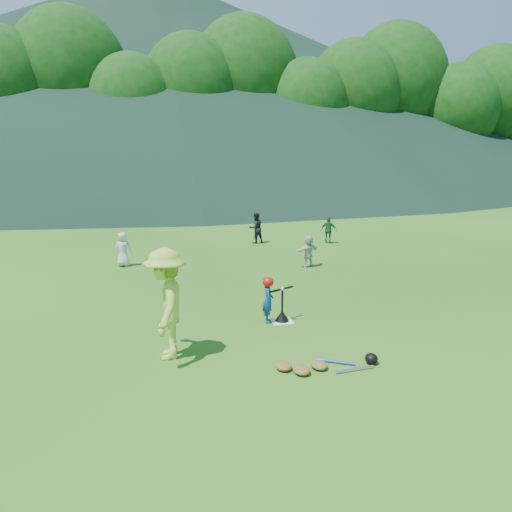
{
  "coord_description": "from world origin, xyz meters",
  "views": [
    {
      "loc": [
        -2.82,
        -9.76,
        3.74
      ],
      "look_at": [
        0.0,
        2.5,
        0.9
      ],
      "focal_mm": 35.0,
      "sensor_mm": 36.0,
      "label": 1
    }
  ],
  "objects": [
    {
      "name": "home_plate",
      "position": [
        0.0,
        0.0,
        0.01
      ],
      "size": [
        0.45,
        0.45,
        0.02
      ],
      "primitive_type": "cube",
      "color": "silver",
      "rests_on": "ground"
    },
    {
      "name": "outfield_fence",
      "position": [
        0.0,
        28.0,
        0.7
      ],
      "size": [
        70.07,
        0.08,
        1.33
      ],
      "color": "gray",
      "rests_on": "ground"
    },
    {
      "name": "batter_child",
      "position": [
        -0.3,
        0.05,
        0.49
      ],
      "size": [
        0.28,
        0.38,
        0.97
      ],
      "primitive_type": "imported",
      "rotation": [
        0.0,
        0.0,
        1.43
      ],
      "color": "navy",
      "rests_on": "ground"
    },
    {
      "name": "adult_coach",
      "position": [
        -2.49,
        -1.27,
        0.99
      ],
      "size": [
        0.89,
        1.36,
        1.99
      ],
      "primitive_type": "imported",
      "rotation": [
        0.0,
        0.0,
        -1.69
      ],
      "color": "#AED43E",
      "rests_on": "ground"
    },
    {
      "name": "fielder_a",
      "position": [
        -3.45,
        5.91,
        0.54
      ],
      "size": [
        0.59,
        0.45,
        1.08
      ],
      "primitive_type": "imported",
      "rotation": [
        0.0,
        0.0,
        2.92
      ],
      "color": "silver",
      "rests_on": "ground"
    },
    {
      "name": "batting_tee",
      "position": [
        0.0,
        0.0,
        0.13
      ],
      "size": [
        0.3,
        0.3,
        0.68
      ],
      "color": "black",
      "rests_on": "home_plate"
    },
    {
      "name": "tree_line",
      "position": [
        0.2,
        33.83,
        8.21
      ],
      "size": [
        70.04,
        11.4,
        14.82
      ],
      "color": "#382314",
      "rests_on": "ground"
    },
    {
      "name": "batter_gear",
      "position": [
        -0.28,
        0.06,
        0.88
      ],
      "size": [
        0.72,
        0.3,
        0.33
      ],
      "color": "red",
      "rests_on": "ground"
    },
    {
      "name": "fielder_d",
      "position": [
        2.12,
        4.53,
        0.5
      ],
      "size": [
        0.97,
        0.64,
        1.0
      ],
      "primitive_type": "imported",
      "rotation": [
        0.0,
        0.0,
        3.55
      ],
      "color": "#BBBBBB",
      "rests_on": "ground"
    },
    {
      "name": "fielder_c",
      "position": [
        4.1,
        7.94,
        0.51
      ],
      "size": [
        0.65,
        0.48,
        1.03
      ],
      "primitive_type": "imported",
      "rotation": [
        0.0,
        0.0,
        2.71
      ],
      "color": "#1C5E2F",
      "rests_on": "ground"
    },
    {
      "name": "baseball",
      "position": [
        0.0,
        0.0,
        0.74
      ],
      "size": [
        0.08,
        0.08,
        0.08
      ],
      "primitive_type": "sphere",
      "color": "white",
      "rests_on": "batting_tee"
    },
    {
      "name": "ground",
      "position": [
        0.0,
        0.0,
        0.0
      ],
      "size": [
        120.0,
        120.0,
        0.0
      ],
      "primitive_type": "plane",
      "color": "#2A6316",
      "rests_on": "ground"
    },
    {
      "name": "equipment_pile",
      "position": [
        -0.01,
        -2.36,
        0.07
      ],
      "size": [
        1.8,
        0.61,
        0.19
      ],
      "color": "olive",
      "rests_on": "ground"
    },
    {
      "name": "distant_hills",
      "position": [
        -7.63,
        81.81,
        14.98
      ],
      "size": [
        155.0,
        140.0,
        32.0
      ],
      "color": "black",
      "rests_on": "ground"
    },
    {
      "name": "fielder_b",
      "position": [
        1.4,
        8.6,
        0.59
      ],
      "size": [
        0.68,
        0.6,
        1.18
      ],
      "primitive_type": "imported",
      "rotation": [
        0.0,
        0.0,
        3.45
      ],
      "color": "black",
      "rests_on": "ground"
    }
  ]
}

